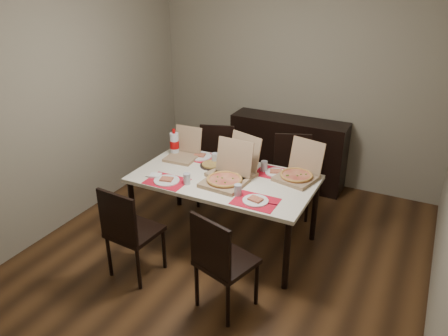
{
  "coord_description": "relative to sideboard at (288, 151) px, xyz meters",
  "views": [
    {
      "loc": [
        1.64,
        -3.37,
        2.67
      ],
      "look_at": [
        -0.13,
        0.16,
        0.85
      ],
      "focal_mm": 35.0,
      "sensor_mm": 36.0,
      "label": 1
    }
  ],
  "objects": [
    {
      "name": "pizza_box_extra",
      "position": [
        -0.06,
        -1.53,
        0.36
      ],
      "size": [
        0.51,
        0.53,
        0.39
      ],
      "color": "#8F7152",
      "rests_on": "dining_table"
    },
    {
      "name": "chair_near_right",
      "position": [
        0.32,
        -2.57,
        0.06
      ],
      "size": [
        0.52,
        0.52,
        0.93
      ],
      "color": "black",
      "rests_on": "ground"
    },
    {
      "name": "chair_far_right",
      "position": [
        0.29,
        -0.7,
        0.06
      ],
      "size": [
        0.54,
        0.54,
        0.93
      ],
      "color": "black",
      "rests_on": "ground"
    },
    {
      "name": "dining_table",
      "position": [
        -0.13,
        -1.62,
        0.23
      ],
      "size": [
        1.8,
        1.0,
        0.75
      ],
      "color": "beige",
      "rests_on": "ground"
    },
    {
      "name": "chair_near_left",
      "position": [
        -0.63,
        -2.54,
        0.06
      ],
      "size": [
        0.45,
        0.45,
        0.93
      ],
      "color": "black",
      "rests_on": "ground"
    },
    {
      "name": "pizza_box_center",
      "position": [
        -0.05,
        -1.73,
        0.36
      ],
      "size": [
        0.42,
        0.46,
        0.39
      ],
      "color": "#8F7152",
      "rests_on": "dining_table"
    },
    {
      "name": "setting_far_right",
      "position": [
        0.27,
        -1.31,
        0.32
      ],
      "size": [
        0.46,
        0.3,
        0.11
      ],
      "color": "red",
      "rests_on": "dining_table"
    },
    {
      "name": "soda_bottle",
      "position": [
        -0.88,
        -1.35,
        0.43
      ],
      "size": [
        0.1,
        0.1,
        0.3
      ],
      "color": "silver",
      "rests_on": "dining_table"
    },
    {
      "name": "ground",
      "position": [
        0.0,
        -1.78,
        -0.46
      ],
      "size": [
        3.8,
        4.0,
        0.02
      ],
      "primitive_type": "cube",
      "color": "#482C16",
      "rests_on": "ground"
    },
    {
      "name": "setting_far_left",
      "position": [
        -0.56,
        -1.3,
        0.32
      ],
      "size": [
        0.51,
        0.3,
        0.11
      ],
      "color": "red",
      "rests_on": "dining_table"
    },
    {
      "name": "dip_bowl",
      "position": [
        0.02,
        -1.49,
        0.31
      ],
      "size": [
        0.12,
        0.12,
        0.03
      ],
      "primitive_type": "imported",
      "rotation": [
        0.0,
        0.0,
        -0.09
      ],
      "color": "white",
      "rests_on": "dining_table"
    },
    {
      "name": "chair_far_left",
      "position": [
        -0.64,
        -0.83,
        0.06
      ],
      "size": [
        0.53,
        0.53,
        0.93
      ],
      "color": "black",
      "rests_on": "ground"
    },
    {
      "name": "napkin_loose",
      "position": [
        -0.12,
        -1.64,
        0.31
      ],
      "size": [
        0.14,
        0.15,
        0.02
      ],
      "primitive_type": "cube",
      "rotation": [
        0.0,
        0.0,
        1.24
      ],
      "color": "white",
      "rests_on": "dining_table"
    },
    {
      "name": "setting_near_left",
      "position": [
        -0.55,
        -1.95,
        0.32
      ],
      "size": [
        0.49,
        0.3,
        0.11
      ],
      "color": "red",
      "rests_on": "dining_table"
    },
    {
      "name": "sideboard",
      "position": [
        0.0,
        0.0,
        0.0
      ],
      "size": [
        1.5,
        0.4,
        0.9
      ],
      "primitive_type": "cube",
      "color": "black",
      "rests_on": "ground"
    },
    {
      "name": "setting_near_right",
      "position": [
        0.3,
        -1.94,
        0.32
      ],
      "size": [
        0.43,
        0.3,
        0.11
      ],
      "color": "red",
      "rests_on": "dining_table"
    },
    {
      "name": "faina_plate",
      "position": [
        -0.36,
        -1.45,
        0.31
      ],
      "size": [
        0.25,
        0.25,
        0.03
      ],
      "color": "black",
      "rests_on": "dining_table"
    },
    {
      "name": "room_walls",
      "position": [
        0.0,
        -1.35,
        1.28
      ],
      "size": [
        3.84,
        4.02,
        2.62
      ],
      "color": "gray",
      "rests_on": "ground"
    },
    {
      "name": "pizza_box_left",
      "position": [
        -0.75,
        -1.38,
        0.36
      ],
      "size": [
        0.34,
        0.37,
        0.32
      ],
      "color": "#8F7152",
      "rests_on": "dining_table"
    },
    {
      "name": "pizza_box_right",
      "position": [
        0.55,
        -1.33,
        0.36
      ],
      "size": [
        0.44,
        0.47,
        0.36
      ],
      "color": "#8F7152",
      "rests_on": "dining_table"
    }
  ]
}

